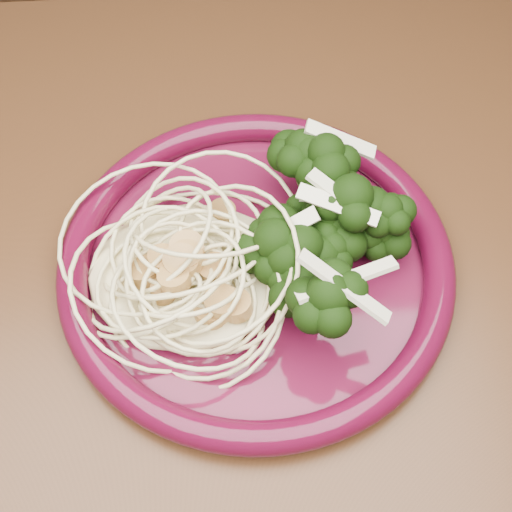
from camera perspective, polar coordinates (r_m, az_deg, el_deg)
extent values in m
cube|color=#472814|center=(0.53, -5.63, -8.31)|extent=(1.20, 0.80, 0.04)
cylinder|color=#4B0C23|center=(0.54, 0.00, -0.99)|extent=(0.33, 0.33, 0.01)
torus|color=#4B051E|center=(0.53, 0.00, -0.43)|extent=(0.33, 0.33, 0.02)
ellipsoid|color=beige|center=(0.52, -5.45, -0.78)|extent=(0.17, 0.15, 0.03)
ellipsoid|color=black|center=(0.52, 6.63, 2.19)|extent=(0.13, 0.19, 0.06)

